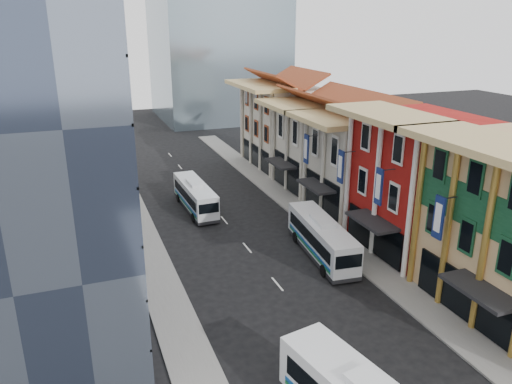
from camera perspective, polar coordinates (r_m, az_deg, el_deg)
name	(u,v)px	position (r m, az deg, el deg)	size (l,w,h in m)	color
sidewalk_right	(331,233)	(48.47, 8.52, -4.71)	(3.00, 90.00, 0.15)	slate
sidewalk_left	(153,262)	(43.43, -11.74, -7.85)	(3.00, 90.00, 0.15)	slate
shophouse_red	(418,184)	(45.48, 18.01, 0.91)	(8.00, 10.00, 12.00)	#9F1612
shophouse_cream_near	(359,166)	(53.14, 11.65, 2.89)	(8.00, 9.00, 10.00)	beige
shophouse_cream_mid	(319,147)	(60.66, 7.18, 5.14)	(8.00, 9.00, 10.00)	beige
shophouse_cream_far	(284,126)	(69.77, 3.20, 7.51)	(8.00, 12.00, 11.00)	beige
office_tower	(11,94)	(35.97, -26.24, 10.05)	(12.00, 26.00, 30.00)	#384259
office_block_far	(50,139)	(59.89, -22.50, 5.62)	(10.00, 18.00, 14.00)	gray
bus_left_far	(195,195)	(53.90, -6.97, -0.39)	(2.37, 10.11, 3.24)	silver
bus_right	(322,237)	(43.47, 7.52, -5.15)	(2.53, 10.81, 3.47)	silver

